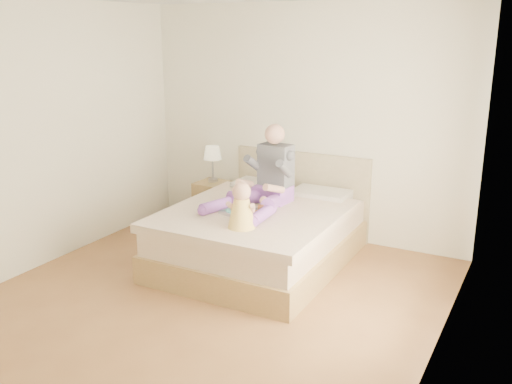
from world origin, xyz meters
The scene contains 7 objects.
room centered at (0.08, 0.01, 1.51)m, with size 4.02×4.22×2.71m.
bed centered at (0.00, 1.08, 0.32)m, with size 1.70×2.18×1.00m.
nightstand centered at (-1.11, 1.88, 0.27)m, with size 0.46×0.42×0.54m.
lamp centered at (-1.14, 1.91, 0.88)m, with size 0.22×0.22×0.46m.
adult centered at (0.00, 1.15, 0.86)m, with size 0.73×1.07×0.86m.
tray centered at (-0.03, 0.76, 0.64)m, with size 0.48×0.41×0.12m.
baby centered at (0.13, 0.40, 0.79)m, with size 0.28×0.39×0.44m.
Camera 1 is at (2.63, -3.99, 2.40)m, focal length 40.00 mm.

